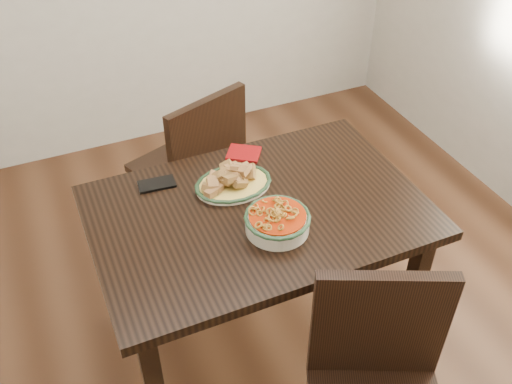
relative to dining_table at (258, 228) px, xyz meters
name	(u,v)px	position (x,y,z in m)	size (l,w,h in m)	color
floor	(240,340)	(-0.08, 0.01, -0.65)	(3.50, 3.50, 0.00)	#3B2113
dining_table	(258,228)	(0.00, 0.00, 0.00)	(1.20, 0.80, 0.75)	black
chair_far	(195,164)	(-0.03, 0.67, -0.15)	(0.54, 0.54, 0.89)	black
fish_plate	(233,177)	(-0.04, 0.15, 0.14)	(0.29, 0.23, 0.11)	white
noodle_bowl	(277,220)	(0.01, -0.13, 0.14)	(0.23, 0.23, 0.08)	beige
smartphone	(157,184)	(-0.30, 0.28, 0.10)	(0.14, 0.07, 0.01)	black
napkin	(244,153)	(0.08, 0.33, 0.11)	(0.13, 0.11, 0.01)	maroon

